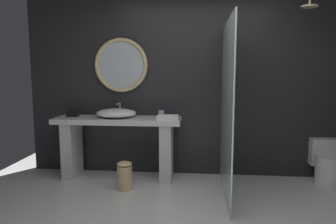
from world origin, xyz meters
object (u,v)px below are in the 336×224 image
tumbler_cup (161,114)px  toilet (328,164)px  vessel_sink (116,113)px  folded_hand_towel (168,118)px  waste_bin (125,175)px  rain_shower_head (310,4)px  tissue_box (73,113)px  round_wall_mirror (121,65)px

tumbler_cup → toilet: bearing=-0.5°
vessel_sink → folded_hand_towel: (0.72, -0.16, -0.03)m
toilet → waste_bin: bearing=-170.1°
toilet → folded_hand_towel: 2.18m
tumbler_cup → rain_shower_head: size_ratio=0.37×
waste_bin → tissue_box: bearing=150.1°
tumbler_cup → toilet: 2.28m
rain_shower_head → waste_bin: bearing=-172.1°
waste_bin → rain_shower_head: bearing=7.9°
round_wall_mirror → tissue_box: bearing=-164.1°
tumbler_cup → waste_bin: (-0.41, -0.47, -0.71)m
toilet → waste_bin: size_ratio=1.64×
tissue_box → toilet: 3.48m
round_wall_mirror → folded_hand_towel: (0.70, -0.38, -0.68)m
tissue_box → toilet: size_ratio=0.25×
toilet → vessel_sink: bearing=-179.7°
toilet → tissue_box: bearing=179.6°
tumbler_cup → waste_bin: 0.95m
vessel_sink → tumbler_cup: bearing=3.2°
waste_bin → folded_hand_towel: bearing=28.7°
waste_bin → folded_hand_towel: size_ratio=1.30×
round_wall_mirror → folded_hand_towel: size_ratio=2.76×
tissue_box → waste_bin: bearing=-29.9°
tumbler_cup → folded_hand_towel: bearing=-60.5°
tumbler_cup → rain_shower_head: rain_shower_head is taller
tumbler_cup → tissue_box: (-1.24, 0.01, -0.01)m
tissue_box → round_wall_mirror: round_wall_mirror is taller
tumbler_cup → rain_shower_head: bearing=-5.3°
rain_shower_head → waste_bin: 3.04m
vessel_sink → waste_bin: size_ratio=1.52×
rain_shower_head → toilet: rain_shower_head is taller
round_wall_mirror → toilet: size_ratio=1.29×
tumbler_cup → folded_hand_towel: 0.22m
waste_bin → vessel_sink: bearing=115.2°
rain_shower_head → folded_hand_towel: 2.18m
vessel_sink → round_wall_mirror: (0.02, 0.22, 0.65)m
rain_shower_head → tumbler_cup: bearing=174.7°
waste_bin → tumbler_cup: bearing=49.2°
tissue_box → vessel_sink: bearing=-3.7°
round_wall_mirror → folded_hand_towel: round_wall_mirror is taller
round_wall_mirror → waste_bin: bearing=-74.7°
vessel_sink → toilet: 2.87m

